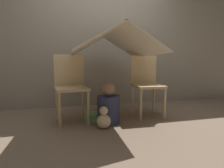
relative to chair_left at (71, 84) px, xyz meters
The scene contains 8 objects.
ground_plane 0.80m from the chair_left, 23.61° to the right, with size 8.80×8.80×0.00m, color #7A6651.
wall_back 1.26m from the chair_left, 56.07° to the left, with size 7.00×0.05×2.50m.
chair_left is the anchor object (origin of this frame).
chair_right 1.13m from the chair_left, ahead, with size 0.43×0.43×0.92m.
sheet_canopy 0.81m from the chair_left, ahead, with size 1.12×1.24×0.34m.
person_front 0.61m from the chair_left, 26.15° to the right, with size 0.30×0.30×0.54m.
floor_cushion 0.58m from the chair_left, 12.94° to the right, with size 0.33×0.27×0.10m.
plush_toy 0.69m from the chair_left, 47.97° to the right, with size 0.17×0.17×0.27m.
Camera 1 is at (-0.59, -2.21, 0.78)m, focal length 28.00 mm.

